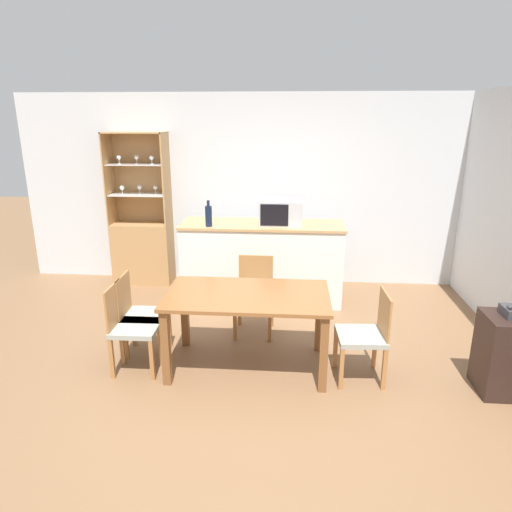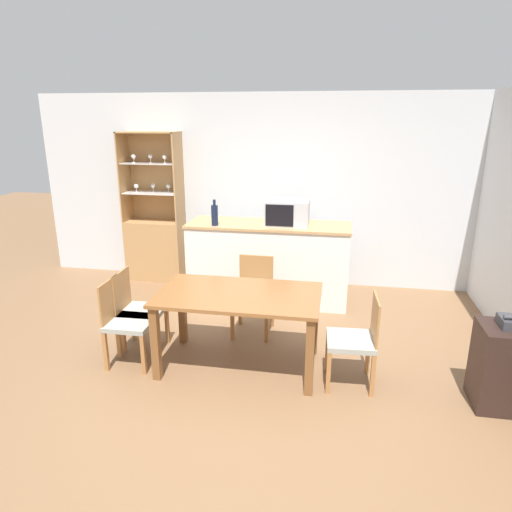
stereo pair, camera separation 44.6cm
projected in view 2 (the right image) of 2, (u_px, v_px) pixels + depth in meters
The scene contains 11 objects.
ground_plane at pixel (239, 379), 4.08m from camera, with size 18.00×18.00×0.00m, color brown.
wall_back at pixel (279, 191), 6.18m from camera, with size 6.80×0.06×2.55m.
kitchen_counter at pixel (268, 262), 5.72m from camera, with size 2.00×0.65×0.99m.
display_cabinet at pixel (156, 238), 6.47m from camera, with size 0.80×0.39×2.05m.
dining_table at pixel (239, 304), 4.13m from camera, with size 1.46×0.84×0.73m.
dining_chair_side_left_far at pixel (138, 311), 4.48m from camera, with size 0.42×0.42×0.82m.
dining_chair_side_right_near at pixel (356, 340), 3.89m from camera, with size 0.42×0.42×0.82m.
dining_chair_side_left_near at pixel (127, 322), 4.24m from camera, with size 0.41×0.41×0.82m.
dining_chair_head_far at pixel (254, 295), 4.87m from camera, with size 0.41×0.41×0.82m.
microwave at pixel (287, 212), 5.49m from camera, with size 0.51×0.39×0.30m.
wine_bottle at pixel (215, 215), 5.45m from camera, with size 0.08×0.08×0.31m.
Camera 2 is at (0.78, -3.49, 2.25)m, focal length 32.00 mm.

